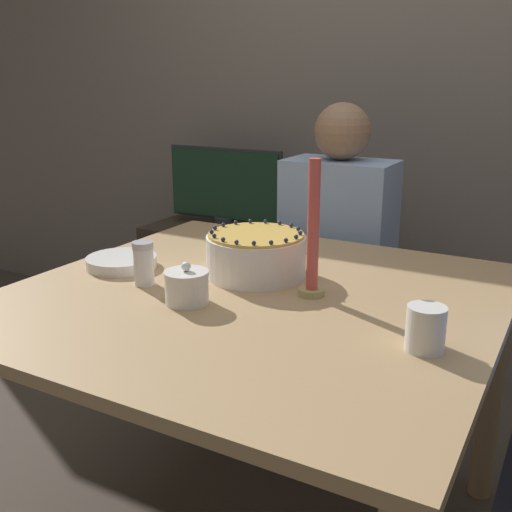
{
  "coord_description": "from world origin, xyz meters",
  "views": [
    {
      "loc": [
        0.71,
        -1.27,
        1.31
      ],
      "look_at": [
        -0.06,
        0.12,
        0.83
      ],
      "focal_mm": 42.0,
      "sensor_mm": 36.0,
      "label": 1
    }
  ],
  "objects_px": {
    "person_man_blue_shirt": "(336,286)",
    "tv_monitor": "(225,186)",
    "sugar_bowl": "(187,287)",
    "candle": "(313,240)",
    "cake": "(256,255)",
    "sugar_shaker": "(144,263)"
  },
  "relations": [
    {
      "from": "cake",
      "to": "person_man_blue_shirt",
      "type": "relative_size",
      "value": 0.23
    },
    {
      "from": "sugar_shaker",
      "to": "candle",
      "type": "xyz_separation_m",
      "value": [
        0.43,
        0.14,
        0.09
      ]
    },
    {
      "from": "sugar_bowl",
      "to": "sugar_shaker",
      "type": "relative_size",
      "value": 0.93
    },
    {
      "from": "sugar_shaker",
      "to": "person_man_blue_shirt",
      "type": "height_order",
      "value": "person_man_blue_shirt"
    },
    {
      "from": "candle",
      "to": "tv_monitor",
      "type": "xyz_separation_m",
      "value": [
        -0.94,
        1.08,
        -0.11
      ]
    },
    {
      "from": "cake",
      "to": "sugar_shaker",
      "type": "distance_m",
      "value": 0.31
    },
    {
      "from": "cake",
      "to": "person_man_blue_shirt",
      "type": "distance_m",
      "value": 0.73
    },
    {
      "from": "cake",
      "to": "candle",
      "type": "xyz_separation_m",
      "value": [
        0.2,
        -0.07,
        0.09
      ]
    },
    {
      "from": "person_man_blue_shirt",
      "to": "candle",
      "type": "bearing_deg",
      "value": 106.4
    },
    {
      "from": "sugar_bowl",
      "to": "candle",
      "type": "bearing_deg",
      "value": 39.11
    },
    {
      "from": "person_man_blue_shirt",
      "to": "tv_monitor",
      "type": "relative_size",
      "value": 2.02
    },
    {
      "from": "sugar_shaker",
      "to": "person_man_blue_shirt",
      "type": "xyz_separation_m",
      "value": [
        0.21,
        0.88,
        -0.3
      ]
    },
    {
      "from": "candle",
      "to": "person_man_blue_shirt",
      "type": "distance_m",
      "value": 0.86
    },
    {
      "from": "sugar_bowl",
      "to": "candle",
      "type": "distance_m",
      "value": 0.33
    },
    {
      "from": "sugar_bowl",
      "to": "sugar_shaker",
      "type": "xyz_separation_m",
      "value": [
        -0.18,
        0.06,
        0.02
      ]
    },
    {
      "from": "cake",
      "to": "candle",
      "type": "relative_size",
      "value": 0.79
    },
    {
      "from": "sugar_bowl",
      "to": "sugar_shaker",
      "type": "height_order",
      "value": "sugar_shaker"
    },
    {
      "from": "person_man_blue_shirt",
      "to": "tv_monitor",
      "type": "distance_m",
      "value": 0.84
    },
    {
      "from": "sugar_shaker",
      "to": "person_man_blue_shirt",
      "type": "distance_m",
      "value": 0.96
    },
    {
      "from": "sugar_bowl",
      "to": "candle",
      "type": "xyz_separation_m",
      "value": [
        0.25,
        0.2,
        0.11
      ]
    },
    {
      "from": "sugar_shaker",
      "to": "tv_monitor",
      "type": "xyz_separation_m",
      "value": [
        -0.51,
        1.22,
        -0.03
      ]
    },
    {
      "from": "sugar_shaker",
      "to": "candle",
      "type": "relative_size",
      "value": 0.34
    }
  ]
}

